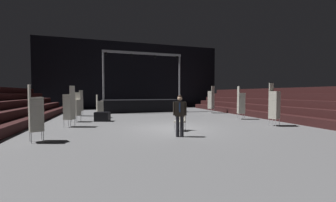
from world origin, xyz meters
The scene contains 15 objects.
ground_plane centered at (0.00, 0.00, -0.05)m, with size 22.00×30.00×0.10m, color slate.
arena_end_wall centered at (0.00, 15.00, 4.00)m, with size 22.00×0.30×8.00m, color black.
bleacher_bank_right centered at (9.12, 1.00, 1.12)m, with size 3.75×24.00×2.25m.
stage_riser centered at (0.00, 9.99, 0.67)m, with size 7.68×2.88×5.64m.
man_with_tie centered at (-0.42, -2.08, 0.99)m, with size 0.56×0.37×1.75m.
chair_stack_front_left centered at (5.57, -0.98, 1.19)m, with size 0.55×0.55×2.39m.
chair_stack_front_right centered at (-5.18, 3.96, 0.94)m, with size 0.60×0.60×1.88m.
chair_stack_mid_left centered at (-3.83, 5.73, 0.86)m, with size 0.52×0.52×1.71m.
chair_stack_mid_right centered at (5.64, 1.97, 1.15)m, with size 0.56×0.56×2.31m.
chair_stack_mid_centre centered at (-5.44, 7.50, 1.03)m, with size 0.61×0.61×2.05m.
chair_stack_rear_left centered at (-5.25, 1.97, 1.11)m, with size 0.58×0.58×2.22m.
chair_stack_rear_right centered at (-5.84, -1.33, 1.07)m, with size 0.58×0.58×2.14m.
chair_stack_rear_centre centered at (5.87, 6.57, 1.24)m, with size 0.57×0.57×2.48m.
equipment_road_case centered at (-3.60, 3.77, 0.30)m, with size 0.90×0.60×0.60m, color black.
loose_chair_near_man centered at (0.10, -0.78, 0.53)m, with size 0.62×0.62×0.95m.
Camera 1 is at (-3.31, -9.85, 1.82)m, focal length 21.40 mm.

